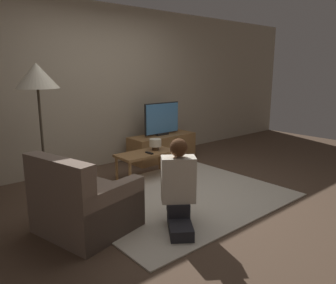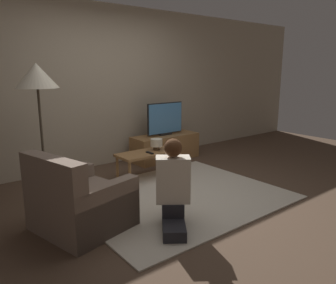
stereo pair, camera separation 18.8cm
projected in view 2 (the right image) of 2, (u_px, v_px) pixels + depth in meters
name	position (u px, v px, depth m)	size (l,w,h in m)	color
ground_plane	(178.00, 197.00, 4.14)	(10.00, 10.00, 0.00)	brown
wall_back	(103.00, 87.00, 5.34)	(10.00, 0.06, 2.60)	tan
rug	(178.00, 196.00, 4.14)	(2.53, 2.06, 0.02)	beige
tv_stand	(165.00, 147.00, 5.82)	(1.22, 0.46, 0.44)	olive
tv	(165.00, 119.00, 5.72)	(0.74, 0.08, 0.57)	black
coffee_table	(147.00, 155.00, 4.80)	(0.88, 0.42, 0.39)	olive
floor_lamp	(37.00, 81.00, 3.75)	(0.49, 0.49, 1.65)	#4C4233
armchair	(79.00, 204.00, 3.26)	(0.95, 1.00, 0.80)	#7A6656
person_kneeling	(173.00, 185.00, 3.28)	(0.67, 0.80, 0.90)	#232328
table_lamp	(156.00, 143.00, 4.90)	(0.18, 0.18, 0.17)	#4C3823
remote	(150.00, 153.00, 4.72)	(0.04, 0.15, 0.02)	black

